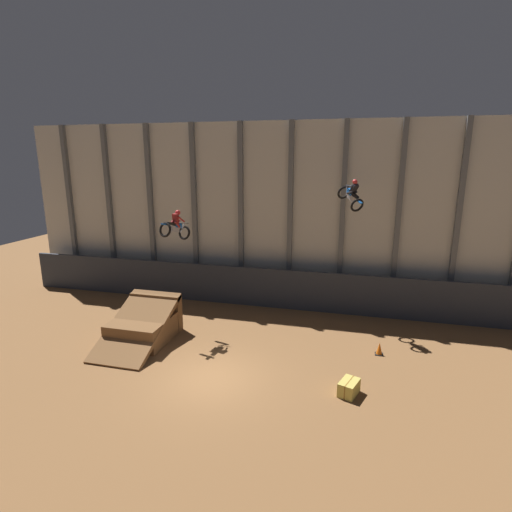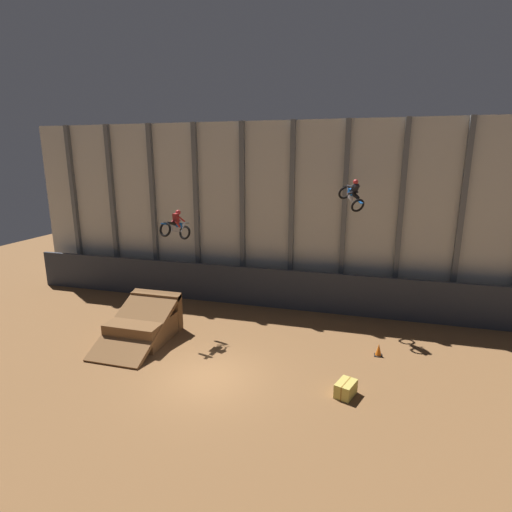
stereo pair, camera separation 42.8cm
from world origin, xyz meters
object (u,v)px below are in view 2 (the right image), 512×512
object	(u,v)px
dirt_ramp	(145,324)
hay_bale_trackside	(346,389)
rider_bike_left_air	(176,226)
traffic_cone_near_ramp	(379,350)
rider_bike_right_air	(352,195)

from	to	relation	value
dirt_ramp	hay_bale_trackside	size ratio (longest dim) A/B	4.29
rider_bike_left_air	hay_bale_trackside	distance (m)	10.97
rider_bike_left_air	hay_bale_trackside	xyz separation A→B (m)	(8.82, -4.02, -5.15)
hay_bale_trackside	rider_bike_left_air	bearing A→B (deg)	155.49
rider_bike_left_air	traffic_cone_near_ramp	world-z (taller)	rider_bike_left_air
rider_bike_right_air	traffic_cone_near_ramp	distance (m)	7.75
dirt_ramp	rider_bike_left_air	xyz separation A→B (m)	(1.15, 1.52, 4.72)
traffic_cone_near_ramp	rider_bike_left_air	bearing A→B (deg)	177.61
rider_bike_left_air	traffic_cone_near_ramp	distance (m)	11.31
rider_bike_right_air	hay_bale_trackside	world-z (taller)	rider_bike_right_air
rider_bike_right_air	dirt_ramp	bearing A→B (deg)	172.19
dirt_ramp	hay_bale_trackside	distance (m)	10.29
rider_bike_right_air	traffic_cone_near_ramp	xyz separation A→B (m)	(1.69, -3.64, -6.63)
dirt_ramp	rider_bike_right_air	world-z (taller)	rider_bike_right_air
rider_bike_left_air	traffic_cone_near_ramp	bearing A→B (deg)	14.79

